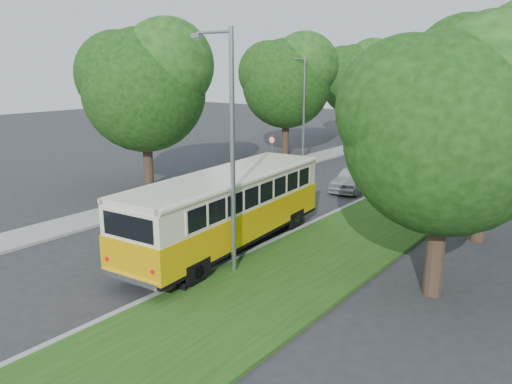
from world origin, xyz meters
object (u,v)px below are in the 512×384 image
Objects in this scene: lamppost_far at (303,106)px; vintage_bus at (227,211)px; lamppost_near at (230,146)px; car_silver at (353,178)px; car_white at (391,168)px; car_blue at (424,154)px; car_grey at (458,140)px.

vintage_bus is at bearing -66.58° from lamppost_far.
vintage_bus is at bearing 133.88° from lamppost_near.
lamppost_far is at bearing 115.71° from lamppost_near.
car_silver is 0.95× the size of car_white.
lamppost_near is at bearing -71.72° from car_blue.
car_white is at bearing -71.26° from car_grey.
lamppost_near is 1.65× the size of car_blue.
lamppost_far is 18.50m from vintage_bus.
lamppost_far reaches higher than car_blue.
lamppost_near reaches higher than car_grey.
car_grey is at bearing 104.39° from car_blue.
car_white is at bearing 84.46° from vintage_bus.
car_silver is 0.75× the size of car_grey.
vintage_bus reaches higher than car_white.
car_white reaches higher than car_silver.
car_grey is (-0.04, 8.36, 0.06)m from car_blue.
lamppost_near is at bearing -69.16° from car_grey.
lamppost_far is 1.71× the size of car_white.
lamppost_far is 0.74× the size of vintage_bus.
car_white is (0.13, 15.42, -0.79)m from vintage_bus.
lamppost_near is at bearing -81.13° from car_white.
lamppost_far is at bearing 173.30° from car_white.
car_white is 6.55m from car_blue.
car_white is 0.79× the size of car_grey.
car_silver is at bearing -78.30° from car_blue.
lamppost_near reaches higher than vintage_bus.
vintage_bus is 1.83× the size of car_grey.
car_blue is at bearing 80.23° from car_silver.
car_silver is at bearing -38.03° from lamppost_far.
car_white is at bearing -10.59° from lamppost_far.
lamppost_far reaches higher than car_white.
car_white is (-1.49, 17.11, -3.65)m from lamppost_near.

